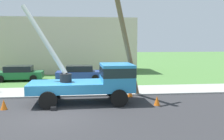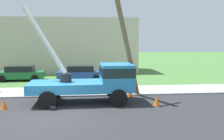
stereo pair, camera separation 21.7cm
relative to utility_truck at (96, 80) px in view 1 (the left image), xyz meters
The scene contains 11 objects.
ground_plane 9.82m from the utility_truck, 103.25° to the left, with size 120.00×120.00×0.00m, color #477538.
road_asphalt 3.66m from the utility_truck, 131.20° to the right, with size 80.00×8.21×0.01m, color #2B2B2D.
sidewalk_strip 4.17m from the utility_truck, 124.42° to the left, with size 80.00×3.38×0.10m, color #9E9E99.
utility_truck is the anchor object (origin of this frame).
leaning_utility_pole 3.72m from the utility_truck, 29.30° to the left, with size 2.88×2.18×8.69m.
traffic_cone_ahead 3.87m from the utility_truck, 17.93° to the right, with size 0.36×0.36×0.56m, color orange.
traffic_cone_behind 5.32m from the utility_truck, 167.73° to the right, with size 0.36×0.36×0.56m, color orange.
traffic_cone_curbside 2.91m from the utility_truck, 28.05° to the left, with size 0.36×0.36×0.56m, color orange.
parked_sedan_green 11.50m from the utility_truck, 126.65° to the left, with size 4.45×2.10×1.42m.
parked_sedan_blue 8.92m from the utility_truck, 97.33° to the left, with size 4.41×2.04×1.42m.
lowrise_building_backdrop 16.66m from the utility_truck, 102.62° to the left, with size 18.00×6.00×6.40m, color beige.
Camera 1 is at (1.57, -12.38, 3.73)m, focal length 39.80 mm.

